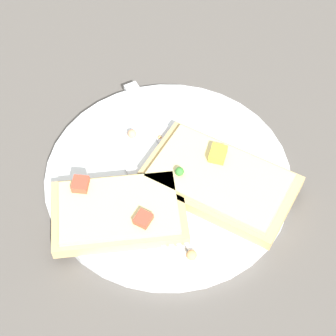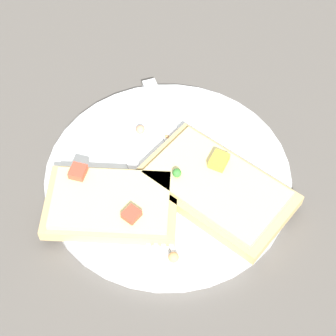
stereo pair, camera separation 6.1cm
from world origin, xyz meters
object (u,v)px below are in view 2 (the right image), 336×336
(knife, at_px, (170,132))
(pizza_slice_corner, at_px, (111,203))
(plate, at_px, (168,176))
(pizza_slice_main, at_px, (216,187))
(fork, at_px, (138,181))

(knife, bearing_deg, pizza_slice_corner, -49.29)
(plate, bearing_deg, pizza_slice_corner, -81.49)
(pizza_slice_main, xyz_separation_m, pizza_slice_corner, (-0.04, -0.11, 0.00))
(plate, relative_size, fork, 1.25)
(fork, distance_m, pizza_slice_main, 0.08)
(plate, height_order, pizza_slice_corner, pizza_slice_corner)
(knife, bearing_deg, fork, -44.45)
(plate, distance_m, knife, 0.06)
(fork, bearing_deg, plate, 94.41)
(fork, bearing_deg, pizza_slice_main, 64.72)
(pizza_slice_corner, bearing_deg, pizza_slice_main, 13.53)
(plate, height_order, pizza_slice_main, pizza_slice_main)
(plate, height_order, knife, knife)
(plate, xyz_separation_m, knife, (-0.05, 0.03, 0.01))
(plate, height_order, fork, fork)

